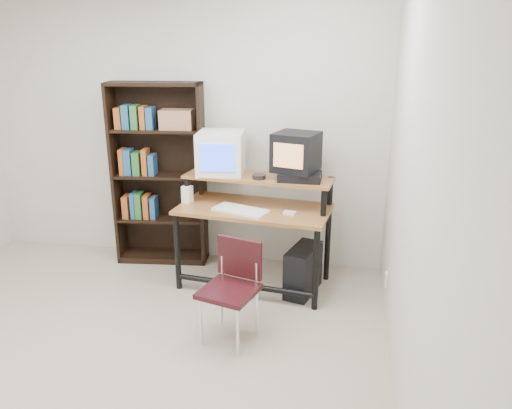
% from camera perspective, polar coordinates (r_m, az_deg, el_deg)
% --- Properties ---
extents(floor, '(4.00, 4.00, 0.01)m').
position_cam_1_polar(floor, '(3.71, -18.56, -17.70)').
color(floor, '#B7AC98').
rests_on(floor, ground).
extents(back_wall, '(4.00, 0.01, 2.60)m').
position_cam_1_polar(back_wall, '(4.92, -8.93, 8.47)').
color(back_wall, beige).
rests_on(back_wall, floor).
extents(right_wall, '(0.01, 4.00, 2.60)m').
position_cam_1_polar(right_wall, '(2.73, 17.93, -0.11)').
color(right_wall, beige).
rests_on(right_wall, floor).
extents(computer_desk, '(1.38, 0.80, 0.98)m').
position_cam_1_polar(computer_desk, '(4.37, -0.15, -0.68)').
color(computer_desk, '#9C6633').
rests_on(computer_desk, floor).
extents(crt_monitor, '(0.44, 0.44, 0.38)m').
position_cam_1_polar(crt_monitor, '(4.49, -4.00, 5.90)').
color(crt_monitor, white).
rests_on(crt_monitor, computer_desk).
extents(vcr, '(0.36, 0.26, 0.08)m').
position_cam_1_polar(vcr, '(4.27, 5.05, 3.15)').
color(vcr, black).
rests_on(vcr, computer_desk).
extents(crt_tv, '(0.43, 0.42, 0.33)m').
position_cam_1_polar(crt_tv, '(4.28, 4.61, 6.01)').
color(crt_tv, black).
rests_on(crt_tv, vcr).
extents(cd_spindle, '(0.14, 0.14, 0.05)m').
position_cam_1_polar(cd_spindle, '(4.30, 0.33, 3.13)').
color(cd_spindle, '#26262B').
rests_on(cd_spindle, computer_desk).
extents(keyboard, '(0.51, 0.36, 0.03)m').
position_cam_1_polar(keyboard, '(4.24, -1.75, -0.75)').
color(keyboard, white).
rests_on(keyboard, computer_desk).
extents(mousepad, '(0.23, 0.20, 0.01)m').
position_cam_1_polar(mousepad, '(4.18, 4.02, -1.29)').
color(mousepad, black).
rests_on(mousepad, computer_desk).
extents(mouse, '(0.11, 0.08, 0.03)m').
position_cam_1_polar(mouse, '(4.18, 3.86, -1.03)').
color(mouse, white).
rests_on(mouse, mousepad).
extents(desk_speaker, '(0.10, 0.09, 0.17)m').
position_cam_1_polar(desk_speaker, '(4.49, -7.85, 1.07)').
color(desk_speaker, white).
rests_on(desk_speaker, computer_desk).
extents(pc_tower, '(0.31, 0.49, 0.42)m').
position_cam_1_polar(pc_tower, '(4.41, 5.41, -7.47)').
color(pc_tower, black).
rests_on(pc_tower, floor).
extents(school_chair, '(0.46, 0.46, 0.75)m').
position_cam_1_polar(school_chair, '(3.67, -2.66, -8.70)').
color(school_chair, black).
rests_on(school_chair, floor).
extents(bookshelf, '(0.91, 0.40, 1.76)m').
position_cam_1_polar(bookshelf, '(4.93, -10.96, 3.65)').
color(bookshelf, black).
rests_on(bookshelf, floor).
extents(wall_outlet, '(0.02, 0.08, 0.12)m').
position_cam_1_polar(wall_outlet, '(4.16, 14.64, -8.31)').
color(wall_outlet, beige).
rests_on(wall_outlet, right_wall).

